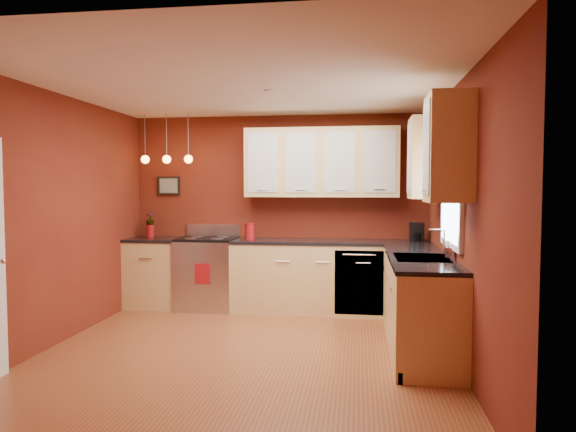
# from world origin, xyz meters

# --- Properties ---
(floor) EXTENTS (4.20, 4.20, 0.00)m
(floor) POSITION_xyz_m (0.00, 0.00, 0.00)
(floor) COLOR #954F2B
(floor) RESTS_ON ground
(ceiling) EXTENTS (4.00, 4.20, 0.02)m
(ceiling) POSITION_xyz_m (0.00, 0.00, 2.60)
(ceiling) COLOR white
(ceiling) RESTS_ON wall_back
(wall_back) EXTENTS (4.00, 0.02, 2.60)m
(wall_back) POSITION_xyz_m (0.00, 2.10, 1.30)
(wall_back) COLOR maroon
(wall_back) RESTS_ON floor
(wall_front) EXTENTS (4.00, 0.02, 2.60)m
(wall_front) POSITION_xyz_m (0.00, -2.10, 1.30)
(wall_front) COLOR maroon
(wall_front) RESTS_ON floor
(wall_left) EXTENTS (0.02, 4.20, 2.60)m
(wall_left) POSITION_xyz_m (-2.00, 0.00, 1.30)
(wall_left) COLOR maroon
(wall_left) RESTS_ON floor
(wall_right) EXTENTS (0.02, 4.20, 2.60)m
(wall_right) POSITION_xyz_m (2.00, 0.00, 1.30)
(wall_right) COLOR maroon
(wall_right) RESTS_ON floor
(base_cabinets_back_left) EXTENTS (0.70, 0.60, 0.90)m
(base_cabinets_back_left) POSITION_xyz_m (-1.65, 1.80, 0.45)
(base_cabinets_back_left) COLOR #E1C179
(base_cabinets_back_left) RESTS_ON floor
(base_cabinets_back_right) EXTENTS (2.54, 0.60, 0.90)m
(base_cabinets_back_right) POSITION_xyz_m (0.73, 1.80, 0.45)
(base_cabinets_back_right) COLOR #E1C179
(base_cabinets_back_right) RESTS_ON floor
(base_cabinets_right) EXTENTS (0.60, 2.10, 0.90)m
(base_cabinets_right) POSITION_xyz_m (1.70, 0.45, 0.45)
(base_cabinets_right) COLOR #E1C179
(base_cabinets_right) RESTS_ON floor
(counter_back_left) EXTENTS (0.70, 0.62, 0.04)m
(counter_back_left) POSITION_xyz_m (-1.65, 1.80, 0.92)
(counter_back_left) COLOR black
(counter_back_left) RESTS_ON base_cabinets_back_left
(counter_back_right) EXTENTS (2.54, 0.62, 0.04)m
(counter_back_right) POSITION_xyz_m (0.73, 1.80, 0.92)
(counter_back_right) COLOR black
(counter_back_right) RESTS_ON base_cabinets_back_right
(counter_right) EXTENTS (0.62, 2.10, 0.04)m
(counter_right) POSITION_xyz_m (1.70, 0.45, 0.92)
(counter_right) COLOR black
(counter_right) RESTS_ON base_cabinets_right
(gas_range) EXTENTS (0.76, 0.64, 1.11)m
(gas_range) POSITION_xyz_m (-0.92, 1.80, 0.48)
(gas_range) COLOR silver
(gas_range) RESTS_ON floor
(dishwasher_front) EXTENTS (0.60, 0.02, 0.80)m
(dishwasher_front) POSITION_xyz_m (1.10, 1.51, 0.45)
(dishwasher_front) COLOR silver
(dishwasher_front) RESTS_ON base_cabinets_back_right
(sink) EXTENTS (0.50, 0.70, 0.33)m
(sink) POSITION_xyz_m (1.70, 0.30, 0.92)
(sink) COLOR #949399
(sink) RESTS_ON counter_right
(window) EXTENTS (0.06, 1.02, 1.22)m
(window) POSITION_xyz_m (1.97, 0.30, 1.69)
(window) COLOR white
(window) RESTS_ON wall_right
(upper_cabinets_back) EXTENTS (2.00, 0.35, 0.90)m
(upper_cabinets_back) POSITION_xyz_m (0.60, 1.93, 1.95)
(upper_cabinets_back) COLOR #E1C179
(upper_cabinets_back) RESTS_ON wall_back
(upper_cabinets_right) EXTENTS (0.35, 1.95, 0.90)m
(upper_cabinets_right) POSITION_xyz_m (1.82, 0.32, 1.95)
(upper_cabinets_right) COLOR #E1C179
(upper_cabinets_right) RESTS_ON wall_right
(wall_picture) EXTENTS (0.32, 0.03, 0.26)m
(wall_picture) POSITION_xyz_m (-1.55, 2.08, 1.65)
(wall_picture) COLOR black
(wall_picture) RESTS_ON wall_back
(pendant_lights) EXTENTS (0.71, 0.11, 0.66)m
(pendant_lights) POSITION_xyz_m (-1.45, 1.75, 2.01)
(pendant_lights) COLOR #949399
(pendant_lights) RESTS_ON ceiling
(red_canister) EXTENTS (0.14, 0.14, 0.21)m
(red_canister) POSITION_xyz_m (-0.34, 1.82, 1.05)
(red_canister) COLOR maroon
(red_canister) RESTS_ON counter_back_right
(red_vase) EXTENTS (0.11, 0.11, 0.17)m
(red_vase) POSITION_xyz_m (-1.76, 1.89, 1.02)
(red_vase) COLOR maroon
(red_vase) RESTS_ON counter_back_left
(flowers) EXTENTS (0.15, 0.15, 0.20)m
(flowers) POSITION_xyz_m (-1.76, 1.89, 1.19)
(flowers) COLOR maroon
(flowers) RESTS_ON red_vase
(coffee_maker) EXTENTS (0.18, 0.18, 0.24)m
(coffee_maker) POSITION_xyz_m (1.82, 1.83, 1.05)
(coffee_maker) COLOR black
(coffee_maker) RESTS_ON counter_back_right
(soap_pump) EXTENTS (0.09, 0.09, 0.18)m
(soap_pump) POSITION_xyz_m (1.94, 0.17, 1.03)
(soap_pump) COLOR silver
(soap_pump) RESTS_ON counter_right
(dish_towel) EXTENTS (0.19, 0.01, 0.27)m
(dish_towel) POSITION_xyz_m (-0.89, 1.47, 0.52)
(dish_towel) COLOR maroon
(dish_towel) RESTS_ON gas_range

